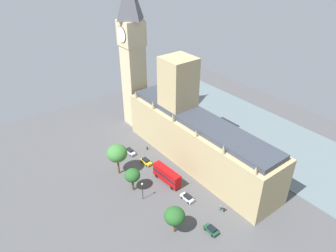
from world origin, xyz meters
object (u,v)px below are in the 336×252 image
at_px(car_dark_green_opposite_hall, 211,230).
at_px(street_lamp_slot_12, 131,176).
at_px(car_silver_kerbside, 130,151).
at_px(clock_tower, 132,51).
at_px(plane_tree_by_river_gate, 117,153).
at_px(street_lamp_slot_11, 142,188).
at_px(car_yellow_cab_near_tower, 146,161).
at_px(pedestrian_trailing, 220,208).
at_px(double_decker_bus_midblock, 167,175).
at_px(pedestrian_under_trees, 224,209).
at_px(plane_tree_slot_10, 132,175).
at_px(pedestrian_far_end, 147,148).
at_px(parliament_building, 194,134).
at_px(car_white_leading, 187,198).
at_px(plane_tree_corner, 175,216).

bearing_deg(car_dark_green_opposite_hall, street_lamp_slot_12, 105.81).
bearing_deg(car_silver_kerbside, clock_tower, -129.52).
bearing_deg(car_silver_kerbside, street_lamp_slot_12, 58.91).
height_order(plane_tree_by_river_gate, street_lamp_slot_11, plane_tree_by_river_gate).
relative_size(car_yellow_cab_near_tower, pedestrian_trailing, 2.66).
bearing_deg(street_lamp_slot_12, double_decker_bus_midblock, 159.55).
bearing_deg(pedestrian_trailing, car_dark_green_opposite_hall, -80.36).
relative_size(car_yellow_cab_near_tower, street_lamp_slot_12, 0.67).
bearing_deg(pedestrian_under_trees, car_yellow_cab_near_tower, 137.81).
xyz_separation_m(pedestrian_trailing, plane_tree_slot_10, (14.75, -21.67, 4.79)).
xyz_separation_m(pedestrian_trailing, street_lamp_slot_12, (14.73, -22.32, 3.95)).
distance_m(pedestrian_trailing, plane_tree_slot_10, 26.65).
relative_size(car_yellow_cab_near_tower, pedestrian_far_end, 3.02).
distance_m(car_silver_kerbside, car_dark_green_opposite_hall, 42.11).
bearing_deg(car_dark_green_opposite_hall, street_lamp_slot_11, 109.59).
relative_size(clock_tower, plane_tree_by_river_gate, 5.42).
xyz_separation_m(car_silver_kerbside, car_yellow_cab_near_tower, (-1.18, 8.14, -0.00)).
bearing_deg(car_silver_kerbside, parliament_building, 133.55).
relative_size(pedestrian_under_trees, street_lamp_slot_12, 0.25).
distance_m(plane_tree_by_river_gate, plane_tree_slot_10, 9.81).
distance_m(car_dark_green_opposite_hall, plane_tree_by_river_gate, 36.49).
xyz_separation_m(parliament_building, car_dark_green_opposite_hall, (17.24, 26.43, -9.03)).
xyz_separation_m(clock_tower, pedestrian_under_trees, (7.62, 56.51, -28.83)).
bearing_deg(street_lamp_slot_12, plane_tree_by_river_gate, -93.54).
distance_m(parliament_building, car_yellow_cab_near_tower, 18.54).
xyz_separation_m(parliament_building, pedestrian_far_end, (9.53, -13.98, -9.24)).
distance_m(car_white_leading, plane_tree_slot_10, 17.16).
bearing_deg(pedestrian_trailing, pedestrian_under_trees, 6.14).
bearing_deg(car_dark_green_opposite_hall, plane_tree_by_river_gate, 101.13).
bearing_deg(plane_tree_slot_10, car_yellow_cab_near_tower, -141.04).
bearing_deg(street_lamp_slot_11, pedestrian_under_trees, 130.56).
distance_m(double_decker_bus_midblock, plane_tree_corner, 19.63).
bearing_deg(car_white_leading, plane_tree_by_river_gate, 109.84).
bearing_deg(pedestrian_trailing, car_white_leading, -169.90).
relative_size(car_white_leading, plane_tree_corner, 0.56).
distance_m(car_dark_green_opposite_hall, pedestrian_under_trees, 8.39).
relative_size(parliament_building, plane_tree_by_river_gate, 5.70).
bearing_deg(pedestrian_trailing, pedestrian_far_end, 160.84).
height_order(parliament_building, street_lamp_slot_12, parliament_building).
xyz_separation_m(car_white_leading, plane_tree_slot_10, (10.05, -13.10, 4.67)).
height_order(parliament_building, pedestrian_trailing, parliament_building).
distance_m(parliament_building, clock_tower, 38.52).
distance_m(pedestrian_trailing, street_lamp_slot_12, 27.03).
bearing_deg(car_yellow_cab_near_tower, pedestrian_under_trees, 96.84).
distance_m(car_dark_green_opposite_hall, street_lamp_slot_12, 27.57).
relative_size(plane_tree_slot_10, street_lamp_slot_12, 1.11).
bearing_deg(car_white_leading, car_silver_kerbside, 88.99).
height_order(double_decker_bus_midblock, car_white_leading, double_decker_bus_midblock).
distance_m(pedestrian_under_trees, street_lamp_slot_12, 28.10).
bearing_deg(double_decker_bus_midblock, plane_tree_by_river_gate, -55.96).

